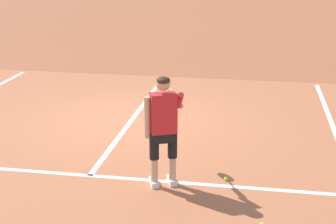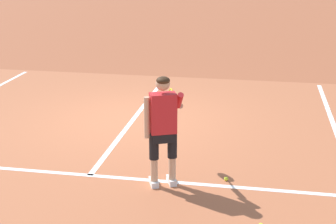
{
  "view_description": "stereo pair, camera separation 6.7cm",
  "coord_description": "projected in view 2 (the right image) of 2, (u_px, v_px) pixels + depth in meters",
  "views": [
    {
      "loc": [
        2.52,
        -9.99,
        3.49
      ],
      "look_at": [
        1.22,
        -2.58,
        1.05
      ],
      "focal_mm": 54.94,
      "sensor_mm": 36.0,
      "label": 1
    },
    {
      "loc": [
        2.58,
        -9.98,
        3.49
      ],
      "look_at": [
        1.22,
        -2.58,
        1.05
      ],
      "focal_mm": 54.94,
      "sensor_mm": 36.0,
      "label": 2
    }
  ],
  "objects": [
    {
      "name": "line_centre_service",
      "position": [
        138.0,
        114.0,
        11.18
      ],
      "size": [
        0.1,
        6.4,
        0.01
      ],
      "primitive_type": "cube",
      "color": "white",
      "rests_on": "ground"
    },
    {
      "name": "line_service",
      "position": [
        90.0,
        175.0,
        8.18
      ],
      "size": [
        8.23,
        0.1,
        0.01
      ],
      "primitive_type": "cube",
      "color": "white",
      "rests_on": "ground"
    },
    {
      "name": "court_inner_surface",
      "position": [
        118.0,
        139.0,
        9.73
      ],
      "size": [
        10.98,
        9.89,
        0.0
      ],
      "primitive_type": "cube",
      "color": "#B2603D",
      "rests_on": "ground"
    },
    {
      "name": "ground_plane",
      "position": [
        134.0,
        119.0,
        10.86
      ],
      "size": [
        80.0,
        80.0,
        0.0
      ],
      "primitive_type": "plane",
      "color": "#9E5133"
    },
    {
      "name": "tennis_ball_near_feet",
      "position": [
        226.0,
        179.0,
        7.99
      ],
      "size": [
        0.07,
        0.07,
        0.07
      ],
      "primitive_type": "sphere",
      "color": "#CCE02D",
      "rests_on": "ground"
    },
    {
      "name": "tennis_player",
      "position": [
        163.0,
        124.0,
        7.58
      ],
      "size": [
        0.57,
        1.23,
        1.71
      ],
      "color": "white",
      "rests_on": "ground"
    }
  ]
}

